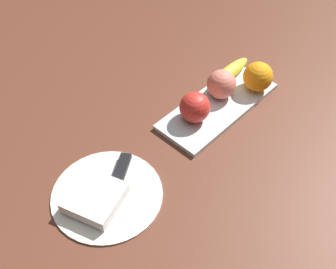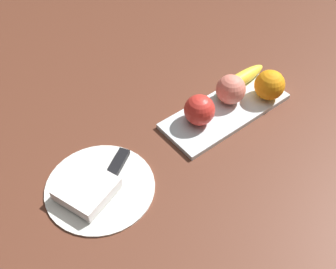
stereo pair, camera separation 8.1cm
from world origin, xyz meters
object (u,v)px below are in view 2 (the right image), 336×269
at_px(fruit_tray, 225,111).
at_px(dinner_plate, 100,187).
at_px(folded_napkin, 87,189).
at_px(apple, 199,110).
at_px(peach, 231,89).
at_px(orange_near_apple, 270,85).
at_px(knife, 114,171).
at_px(banana, 240,80).

xyz_separation_m(fruit_tray, dinner_plate, (0.36, -0.00, -0.00)).
distance_m(fruit_tray, folded_napkin, 0.39).
bearing_deg(apple, peach, -176.52).
relative_size(orange_near_apple, folded_napkin, 0.72).
bearing_deg(apple, orange_near_apple, 167.75).
relative_size(fruit_tray, apple, 4.52).
bearing_deg(apple, knife, 0.13).
relative_size(banana, knife, 1.05).
xyz_separation_m(dinner_plate, knife, (-0.04, -0.01, 0.01)).
distance_m(peach, folded_napkin, 0.42).
bearing_deg(apple, banana, -168.86).
xyz_separation_m(fruit_tray, peach, (-0.03, -0.02, 0.04)).
distance_m(orange_near_apple, dinner_plate, 0.48).
bearing_deg(knife, fruit_tray, 146.51).
height_order(apple, folded_napkin, apple).
height_order(dinner_plate, knife, knife).
bearing_deg(knife, peach, 149.40).
bearing_deg(peach, orange_near_apple, 150.42).
distance_m(peach, dinner_plate, 0.39).
bearing_deg(folded_napkin, knife, -172.11).
distance_m(apple, banana, 0.18).
height_order(dinner_plate, folded_napkin, folded_napkin).
distance_m(banana, peach, 0.07).
bearing_deg(banana, peach, -158.89).
relative_size(banana, peach, 2.35).
height_order(peach, dinner_plate, peach).
height_order(banana, dinner_plate, banana).
height_order(apple, orange_near_apple, orange_near_apple).
relative_size(fruit_tray, peach, 4.51).
relative_size(banana, dinner_plate, 0.75).
bearing_deg(fruit_tray, apple, -7.30).
bearing_deg(folded_napkin, orange_near_apple, 176.40).
distance_m(banana, orange_near_apple, 0.08).
height_order(orange_near_apple, folded_napkin, orange_near_apple).
bearing_deg(dinner_plate, orange_near_apple, 176.18).
xyz_separation_m(peach, folded_napkin, (0.42, 0.02, -0.03)).
xyz_separation_m(folded_napkin, knife, (-0.07, -0.01, -0.01)).
height_order(fruit_tray, banana, banana).
relative_size(fruit_tray, banana, 1.92).
height_order(folded_napkin, knife, folded_napkin).
relative_size(fruit_tray, dinner_plate, 1.44).
height_order(orange_near_apple, peach, orange_near_apple).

